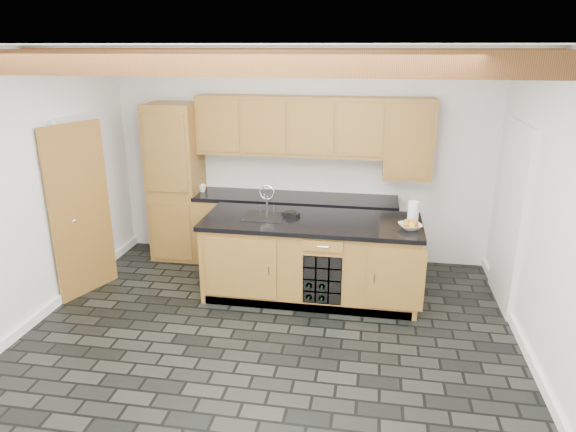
# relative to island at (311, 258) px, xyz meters

# --- Properties ---
(ground) EXTENTS (5.00, 5.00, 0.00)m
(ground) POSITION_rel_island_xyz_m (-0.31, -1.28, -0.46)
(ground) COLOR black
(ground) RESTS_ON ground
(room_shell) EXTENTS (5.01, 5.00, 5.00)m
(room_shell) POSITION_rel_island_xyz_m (-0.39, -0.75, 1.06)
(room_shell) COLOR white
(room_shell) RESTS_ON ground
(back_cabinetry) EXTENTS (3.65, 0.62, 2.20)m
(back_cabinetry) POSITION_rel_island_xyz_m (-0.68, 0.95, 0.52)
(back_cabinetry) COLOR olive
(back_cabinetry) RESTS_ON ground
(island) EXTENTS (2.48, 0.96, 0.93)m
(island) POSITION_rel_island_xyz_m (0.00, 0.00, 0.00)
(island) COLOR olive
(island) RESTS_ON ground
(faucet) EXTENTS (0.45, 0.40, 0.34)m
(faucet) POSITION_rel_island_xyz_m (-0.56, 0.05, 0.50)
(faucet) COLOR black
(faucet) RESTS_ON island
(kitchen_scale) EXTENTS (0.21, 0.16, 0.06)m
(kitchen_scale) POSITION_rel_island_xyz_m (-0.26, 0.09, 0.49)
(kitchen_scale) COLOR black
(kitchen_scale) RESTS_ON island
(fruit_bowl) EXTENTS (0.31, 0.31, 0.06)m
(fruit_bowl) POSITION_rel_island_xyz_m (1.07, -0.12, 0.49)
(fruit_bowl) COLOR beige
(fruit_bowl) RESTS_ON island
(fruit_cluster) EXTENTS (0.16, 0.17, 0.07)m
(fruit_cluster) POSITION_rel_island_xyz_m (1.07, -0.12, 0.53)
(fruit_cluster) COLOR #B83818
(fruit_cluster) RESTS_ON fruit_bowl
(paper_towel) EXTENTS (0.12, 0.12, 0.24)m
(paper_towel) POSITION_rel_island_xyz_m (1.11, 0.13, 0.58)
(paper_towel) COLOR white
(paper_towel) RESTS_ON island
(mug) EXTENTS (0.14, 0.14, 0.10)m
(mug) POSITION_rel_island_xyz_m (-1.60, 0.92, 0.51)
(mug) COLOR white
(mug) RESTS_ON back_cabinetry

